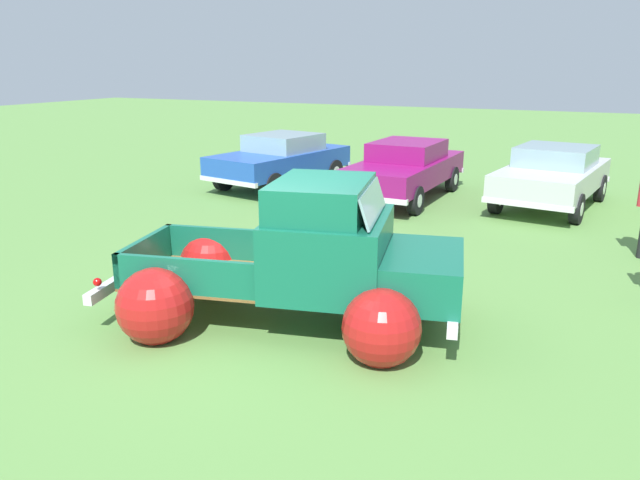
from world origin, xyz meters
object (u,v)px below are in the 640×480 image
(show_car_0, at_px, (281,158))
(show_car_2, at_px, (553,174))
(show_car_1, at_px, (405,168))
(vintage_pickup_truck, at_px, (309,268))

(show_car_0, distance_m, show_car_2, 7.04)
(show_car_0, height_order, show_car_1, same)
(vintage_pickup_truck, height_order, show_car_1, vintage_pickup_truck)
(vintage_pickup_truck, xyz_separation_m, show_car_1, (-1.22, 7.94, 0.03))
(show_car_1, relative_size, show_car_2, 1.07)
(vintage_pickup_truck, relative_size, show_car_1, 1.04)
(show_car_0, height_order, show_car_2, same)
(vintage_pickup_truck, height_order, show_car_0, vintage_pickup_truck)
(vintage_pickup_truck, height_order, show_car_2, vintage_pickup_truck)
(show_car_1, distance_m, show_car_2, 3.49)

